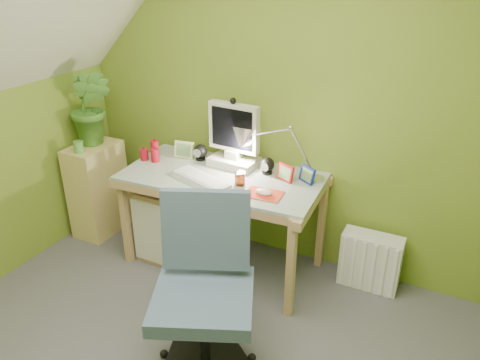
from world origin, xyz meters
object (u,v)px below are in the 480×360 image
at_px(monitor, 234,128).
at_px(task_chair, 203,296).
at_px(desk, 223,221).
at_px(potted_plant, 91,107).
at_px(desk_lamp, 294,140).
at_px(radiator, 370,261).
at_px(side_ledge, 98,189).

height_order(monitor, task_chair, monitor).
xyz_separation_m(desk, potted_plant, (-1.14, 0.01, 0.69)).
height_order(desk, desk_lamp, desk_lamp).
xyz_separation_m(desk_lamp, radiator, (0.58, 0.05, -0.80)).
xyz_separation_m(desk_lamp, side_ledge, (-1.59, -0.22, -0.63)).
bearing_deg(side_ledge, desk_lamp, 7.95).
distance_m(desk, potted_plant, 1.34).
relative_size(monitor, task_chair, 0.54).
bearing_deg(desk_lamp, desk, -146.57).
relative_size(side_ledge, radiator, 1.89).
distance_m(desk, monitor, 0.68).
xyz_separation_m(monitor, desk_lamp, (0.45, 0.00, -0.01)).
bearing_deg(side_ledge, monitor, 11.02).
distance_m(desk_lamp, task_chair, 1.22).
xyz_separation_m(potted_plant, radiator, (2.18, 0.22, -0.86)).
distance_m(task_chair, radiator, 1.37).
bearing_deg(task_chair, desk_lamp, 63.92).
bearing_deg(desk_lamp, radiator, 16.54).
relative_size(potted_plant, task_chair, 0.57).
distance_m(monitor, task_chair, 1.29).
bearing_deg(radiator, task_chair, -119.01).
relative_size(desk_lamp, side_ledge, 0.71).
relative_size(desk_lamp, radiator, 1.34).
distance_m(side_ledge, radiator, 2.20).
height_order(desk, side_ledge, side_ledge).
height_order(monitor, potted_plant, potted_plant).
bearing_deg(side_ledge, potted_plant, 90.00).
xyz_separation_m(monitor, potted_plant, (-1.14, -0.17, 0.04)).
height_order(potted_plant, radiator, potted_plant).
xyz_separation_m(desk, desk_lamp, (0.45, 0.18, 0.64)).
relative_size(desk, desk_lamp, 2.53).
relative_size(side_ledge, task_chair, 0.72).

